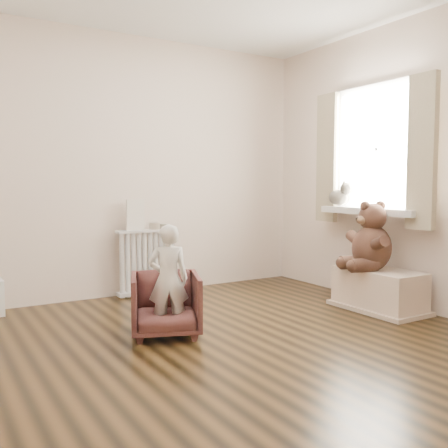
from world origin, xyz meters
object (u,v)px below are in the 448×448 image
armchair (166,304)px  plush_cat (339,196)px  child (168,279)px  teddy_bear (372,235)px  radiator (147,257)px  toy_bench (379,288)px

armchair → plush_cat: bearing=31.3°
child → plush_cat: plush_cat is taller
armchair → teddy_bear: (1.89, -0.26, 0.44)m
radiator → teddy_bear: size_ratio=1.11×
armchair → toy_bench: size_ratio=0.66×
child → teddy_bear: teddy_bear is taller
toy_bench → teddy_bear: (-0.05, 0.05, 0.47)m
child → toy_bench: 1.97m
radiator → toy_bench: 2.25m
radiator → teddy_bear: bearing=-47.1°
radiator → child: bearing=-106.6°
armchair → child: 0.20m
plush_cat → armchair: bearing=-154.7°
radiator → armchair: bearing=-107.1°
armchair → plush_cat: (2.08, 0.36, 0.77)m
armchair → plush_cat: plush_cat is taller
teddy_bear → plush_cat: plush_cat is taller
radiator → plush_cat: size_ratio=2.31×
armchair → toy_bench: 1.97m
child → teddy_bear: 1.92m
radiator → toy_bench: radiator is taller
armchair → plush_cat: size_ratio=1.77×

